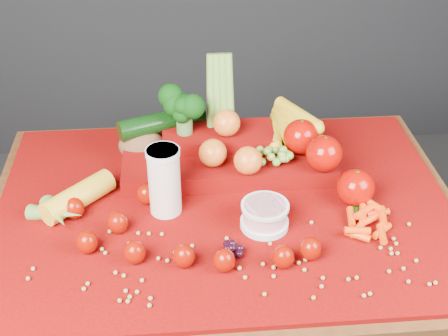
{
  "coord_description": "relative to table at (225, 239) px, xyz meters",
  "views": [
    {
      "loc": [
        -0.1,
        -1.15,
        1.64
      ],
      "look_at": [
        0.0,
        0.02,
        0.85
      ],
      "focal_mm": 50.0,
      "sensor_mm": 36.0,
      "label": 1
    }
  ],
  "objects": [
    {
      "name": "potato",
      "position": [
        -0.19,
        0.21,
        0.15
      ],
      "size": [
        0.12,
        0.09,
        0.08
      ],
      "primitive_type": "ellipsoid",
      "color": "#523322",
      "rests_on": "red_cloth"
    },
    {
      "name": "yogurt_bowl",
      "position": [
        0.08,
        -0.09,
        0.14
      ],
      "size": [
        0.11,
        0.11,
        0.06
      ],
      "rotation": [
        0.0,
        0.0,
        0.11
      ],
      "color": "silver",
      "rests_on": "red_cloth"
    },
    {
      "name": "strawberry_scatter",
      "position": [
        -0.12,
        -0.14,
        0.13
      ],
      "size": [
        0.54,
        0.28,
        0.06
      ],
      "color": "#800D02",
      "rests_on": "red_cloth"
    },
    {
      "name": "dark_grape_cluster",
      "position": [
        -0.01,
        -0.17,
        0.12
      ],
      "size": [
        0.06,
        0.05,
        0.03
      ],
      "primitive_type": null,
      "color": "black",
      "rests_on": "red_cloth"
    },
    {
      "name": "table",
      "position": [
        0.0,
        0.0,
        0.0
      ],
      "size": [
        1.1,
        0.8,
        0.75
      ],
      "color": "#341B0B",
      "rests_on": "ground"
    },
    {
      "name": "green_bean_pile",
      "position": [
        0.32,
        -0.01,
        0.11
      ],
      "size": [
        0.14,
        0.12,
        0.01
      ],
      "primitive_type": null,
      "color": "#224F12",
      "rests_on": "red_cloth"
    },
    {
      "name": "corn_ear",
      "position": [
        -0.37,
        -0.01,
        0.13
      ],
      "size": [
        0.26,
        0.26,
        0.06
      ],
      "rotation": [
        0.0,
        0.0,
        0.79
      ],
      "color": "gold",
      "rests_on": "red_cloth"
    },
    {
      "name": "baby_carrot_pile",
      "position": [
        0.32,
        -0.11,
        0.12
      ],
      "size": [
        0.18,
        0.17,
        0.03
      ],
      "primitive_type": null,
      "color": "#E83D08",
      "rests_on": "red_cloth"
    },
    {
      "name": "produce_mound",
      "position": [
        0.06,
        0.15,
        0.17
      ],
      "size": [
        0.6,
        0.37,
        0.27
      ],
      "color": "#6F0503",
      "rests_on": "red_cloth"
    },
    {
      "name": "soybean_scatter",
      "position": [
        0.0,
        -0.2,
        0.11
      ],
      "size": [
        0.84,
        0.24,
        0.01
      ],
      "primitive_type": null,
      "color": "olive",
      "rests_on": "red_cloth"
    },
    {
      "name": "milk_glass",
      "position": [
        -0.14,
        -0.01,
        0.19
      ],
      "size": [
        0.08,
        0.08,
        0.16
      ],
      "rotation": [
        0.0,
        0.0,
        0.25
      ],
      "color": "beige",
      "rests_on": "red_cloth"
    },
    {
      "name": "red_cloth",
      "position": [
        0.0,
        0.0,
        0.1
      ],
      "size": [
        1.05,
        0.75,
        0.01
      ],
      "primitive_type": "cube",
      "color": "#6F0503",
      "rests_on": "table"
    }
  ]
}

